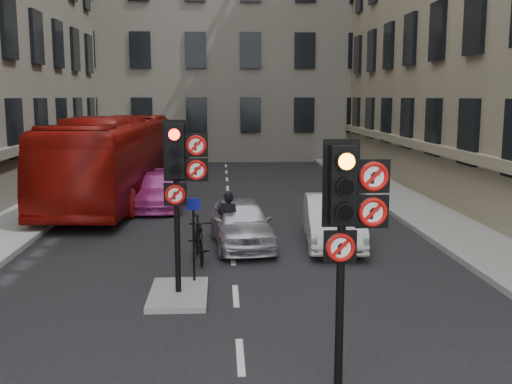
{
  "coord_description": "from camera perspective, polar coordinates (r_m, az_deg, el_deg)",
  "views": [
    {
      "loc": [
        -0.28,
        -7.13,
        4.16
      ],
      "look_at": [
        0.29,
        2.62,
        2.6
      ],
      "focal_mm": 42.0,
      "sensor_mm": 36.0,
      "label": 1
    }
  ],
  "objects": [
    {
      "name": "pavement_right",
      "position": [
        20.94,
        17.68,
        -2.59
      ],
      "size": [
        3.0,
        50.0,
        0.16
      ],
      "primitive_type": "cube",
      "color": "gray",
      "rests_on": "ground"
    },
    {
      "name": "signal_far",
      "position": [
        12.23,
        -7.24,
        2.17
      ],
      "size": [
        0.91,
        0.4,
        3.58
      ],
      "color": "black",
      "rests_on": "centre_island"
    },
    {
      "name": "motorcycle",
      "position": [
        15.36,
        -5.46,
        -4.46
      ],
      "size": [
        0.79,
        1.96,
        1.15
      ],
      "primitive_type": "imported",
      "rotation": [
        0.0,
        0.0,
        0.13
      ],
      "color": "black",
      "rests_on": "ground"
    },
    {
      "name": "car_white",
      "position": [
        17.05,
        7.3,
        -2.73
      ],
      "size": [
        1.81,
        4.31,
        1.38
      ],
      "primitive_type": "imported",
      "rotation": [
        0.0,
        0.0,
        -0.08
      ],
      "color": "silver",
      "rests_on": "ground"
    },
    {
      "name": "signal_near",
      "position": [
        8.46,
        8.77,
        -1.78
      ],
      "size": [
        0.91,
        0.4,
        3.58
      ],
      "color": "black",
      "rests_on": "ground"
    },
    {
      "name": "motorcyclist",
      "position": [
        16.31,
        -2.65,
        -2.77
      ],
      "size": [
        0.65,
        0.48,
        1.63
      ],
      "primitive_type": "imported",
      "rotation": [
        0.0,
        0.0,
        2.97
      ],
      "color": "black",
      "rests_on": "ground"
    },
    {
      "name": "building_far",
      "position": [
        45.5,
        -3.09,
        16.44
      ],
      "size": [
        30.0,
        14.0,
        20.0
      ],
      "primitive_type": "cube",
      "color": "#6B645A",
      "rests_on": "ground"
    },
    {
      "name": "car_pink",
      "position": [
        22.9,
        -9.24,
        0.13
      ],
      "size": [
        1.94,
        4.5,
        1.29
      ],
      "primitive_type": "imported",
      "rotation": [
        0.0,
        0.0,
        0.03
      ],
      "color": "#CA3B9B",
      "rests_on": "ground"
    },
    {
      "name": "centre_island",
      "position": [
        12.83,
        -7.39,
        -9.63
      ],
      "size": [
        1.2,
        2.0,
        0.12
      ],
      "primitive_type": "cube",
      "color": "gray",
      "rests_on": "ground"
    },
    {
      "name": "pavement_left",
      "position": [
        20.74,
        -22.79,
        -2.98
      ],
      "size": [
        3.0,
        50.0,
        0.16
      ],
      "primitive_type": "cube",
      "color": "gray",
      "rests_on": "ground"
    },
    {
      "name": "car_silver",
      "position": [
        16.77,
        -1.4,
        -2.94
      ],
      "size": [
        1.95,
        4.05,
        1.34
      ],
      "primitive_type": "imported",
      "rotation": [
        0.0,
        0.0,
        0.1
      ],
      "color": "#B1B2B9",
      "rests_on": "ground"
    },
    {
      "name": "info_sign",
      "position": [
        13.18,
        -5.97,
        -3.41
      ],
      "size": [
        0.32,
        0.11,
        1.86
      ],
      "rotation": [
        0.0,
        0.0,
        -0.09
      ],
      "color": "black",
      "rests_on": "centre_island"
    },
    {
      "name": "bus_red",
      "position": [
        24.28,
        -13.35,
        3.02
      ],
      "size": [
        3.64,
        12.37,
        3.4
      ],
      "primitive_type": "imported",
      "rotation": [
        0.0,
        0.0,
        -0.06
      ],
      "color": "maroon",
      "rests_on": "ground"
    }
  ]
}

